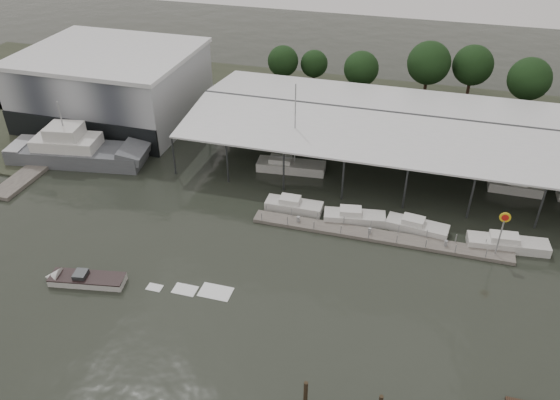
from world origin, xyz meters
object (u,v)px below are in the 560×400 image
(grey_trawler, at_px, (77,151))
(speedboat_underway, at_px, (81,279))
(shell_fuel_sign, at_px, (503,226))
(white_sailboat, at_px, (290,166))

(grey_trawler, relative_size, speedboat_underway, 1.01)
(shell_fuel_sign, height_order, white_sailboat, white_sailboat)
(shell_fuel_sign, bearing_deg, speedboat_underway, -158.82)
(shell_fuel_sign, distance_m, white_sailboat, 27.67)
(white_sailboat, bearing_deg, grey_trawler, -174.09)
(grey_trawler, bearing_deg, speedboat_underway, -65.48)
(grey_trawler, distance_m, white_sailboat, 28.38)
(shell_fuel_sign, distance_m, speedboat_underway, 41.95)
(shell_fuel_sign, relative_size, grey_trawler, 0.29)
(white_sailboat, relative_size, speedboat_underway, 0.64)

